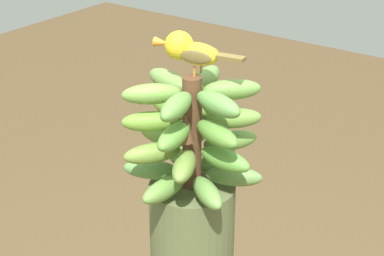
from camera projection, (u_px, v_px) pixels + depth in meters
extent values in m
cylinder|color=brown|center=(192.00, 133.00, 1.39)|extent=(0.04, 0.04, 0.25)
ellipsoid|color=#658B46|center=(234.00, 176.00, 1.41)|extent=(0.13, 0.09, 0.04)
ellipsoid|color=#5F8F3E|center=(218.00, 158.00, 1.49)|extent=(0.05, 0.12, 0.04)
ellipsoid|color=#609B3E|center=(178.00, 155.00, 1.50)|extent=(0.12, 0.10, 0.04)
ellipsoid|color=#5F9347|center=(151.00, 169.00, 1.44)|extent=(0.13, 0.09, 0.04)
ellipsoid|color=#66923F|center=(164.00, 189.00, 1.36)|extent=(0.05, 0.12, 0.04)
ellipsoid|color=#679545|center=(207.00, 193.00, 1.35)|extent=(0.12, 0.10, 0.04)
ellipsoid|color=#5B913F|center=(199.00, 129.00, 1.48)|extent=(0.09, 0.13, 0.04)
ellipsoid|color=olive|center=(161.00, 135.00, 1.45)|extent=(0.12, 0.05, 0.04)
ellipsoid|color=olive|center=(152.00, 153.00, 1.37)|extent=(0.10, 0.12, 0.04)
ellipsoid|color=olive|center=(184.00, 166.00, 1.32)|extent=(0.09, 0.13, 0.04)
ellipsoid|color=#5E9B3D|center=(225.00, 159.00, 1.35)|extent=(0.12, 0.05, 0.04)
ellipsoid|color=#689840|center=(230.00, 141.00, 1.43)|extent=(0.10, 0.12, 0.04)
ellipsoid|color=#61963C|center=(174.00, 136.00, 1.31)|extent=(0.07, 0.13, 0.04)
ellipsoid|color=#5C9038|center=(217.00, 134.00, 1.31)|extent=(0.13, 0.08, 0.04)
ellipsoid|color=olive|center=(232.00, 118.00, 1.38)|extent=(0.12, 0.11, 0.04)
ellipsoid|color=olive|center=(208.00, 105.00, 1.44)|extent=(0.07, 0.13, 0.04)
ellipsoid|color=olive|center=(169.00, 107.00, 1.44)|extent=(0.13, 0.08, 0.04)
ellipsoid|color=olive|center=(151.00, 121.00, 1.37)|extent=(0.12, 0.11, 0.04)
ellipsoid|color=#6D9C3F|center=(152.00, 94.00, 1.34)|extent=(0.12, 0.11, 0.04)
ellipsoid|color=#5D8E3F|center=(176.00, 107.00, 1.28)|extent=(0.07, 0.13, 0.04)
ellipsoid|color=#5C8E43|center=(218.00, 104.00, 1.29)|extent=(0.13, 0.07, 0.04)
ellipsoid|color=#689641|center=(232.00, 90.00, 1.36)|extent=(0.12, 0.11, 0.04)
ellipsoid|color=#679344|center=(206.00, 78.00, 1.42)|extent=(0.07, 0.13, 0.04)
ellipsoid|color=#6C9446|center=(168.00, 80.00, 1.41)|extent=(0.13, 0.07, 0.04)
cone|color=brown|center=(185.00, 127.00, 1.33)|extent=(0.04, 0.04, 0.06)
cylinder|color=#C68933|center=(200.00, 68.00, 1.35)|extent=(0.01, 0.01, 0.02)
cylinder|color=#C68933|center=(195.00, 71.00, 1.33)|extent=(0.01, 0.01, 0.02)
ellipsoid|color=yellow|center=(198.00, 54.00, 1.33)|extent=(0.10, 0.05, 0.05)
ellipsoid|color=brown|center=(204.00, 51.00, 1.34)|extent=(0.07, 0.02, 0.03)
ellipsoid|color=brown|center=(195.00, 57.00, 1.31)|extent=(0.07, 0.02, 0.03)
cube|color=brown|center=(231.00, 58.00, 1.30)|extent=(0.06, 0.03, 0.01)
sphere|color=yellow|center=(179.00, 45.00, 1.34)|extent=(0.06, 0.06, 0.06)
sphere|color=black|center=(171.00, 46.00, 1.33)|extent=(0.01, 0.01, 0.01)
cone|color=orange|center=(162.00, 43.00, 1.36)|extent=(0.04, 0.03, 0.02)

